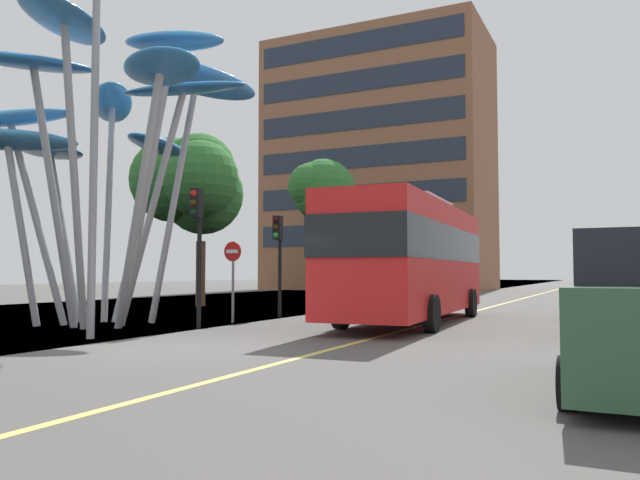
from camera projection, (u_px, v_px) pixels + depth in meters
The scene contains 14 objects.
ground at pixel (148, 349), 12.69m from camera, with size 120.00×240.00×0.10m.
red_bus at pixel (412, 255), 18.86m from camera, with size 3.11×10.54×3.75m.
leaf_sculpture at pixel (112, 110), 18.41m from camera, with size 9.92×9.81×8.45m.
traffic_light_kerb_near at pixel (197, 227), 16.87m from camera, with size 0.28×0.42×3.80m.
traffic_light_kerb_far at pixel (278, 244), 20.98m from camera, with size 0.28×0.42×3.43m.
car_parked_mid at pixel (635, 297), 14.29m from camera, with size 1.92×4.00×2.02m.
car_parked_far at pixel (612, 288), 19.89m from camera, with size 1.91×4.12×2.17m.
car_side_street at pixel (623, 286), 25.94m from camera, with size 1.98×4.48×1.98m.
car_far_side at pixel (617, 282), 32.18m from camera, with size 2.03×3.83×2.13m.
street_lamp at pixel (105, 100), 14.40m from camera, with size 1.61×0.44×8.82m.
tree_pavement_near at pixel (194, 183), 27.95m from camera, with size 5.38×5.05×7.69m.
tree_pavement_far at pixel (325, 193), 39.09m from camera, with size 3.97×4.78×8.62m.
no_entry_sign at pixel (233, 268), 18.83m from camera, with size 0.60×0.12×2.46m.
backdrop_building at pixel (379, 165), 55.89m from camera, with size 19.03×10.62×22.30m.
Camera 1 is at (8.12, -9.97, 1.53)m, focal length 34.91 mm.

